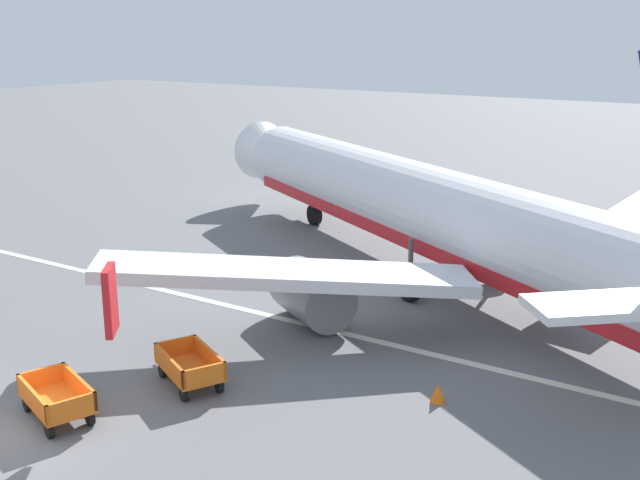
{
  "coord_description": "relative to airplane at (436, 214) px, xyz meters",
  "views": [
    {
      "loc": [
        16.85,
        -11.48,
        10.59
      ],
      "look_at": [
        1.57,
        12.47,
        2.8
      ],
      "focal_mm": 43.28,
      "sensor_mm": 36.0,
      "label": 1
    }
  ],
  "objects": [
    {
      "name": "ground_plane",
      "position": [
        -3.95,
        -17.88,
        -3.05
      ],
      "size": [
        220.0,
        220.0,
        0.0
      ],
      "primitive_type": "plane",
      "color": "slate"
    },
    {
      "name": "apron_stripe",
      "position": [
        -3.95,
        -7.08,
        -3.05
      ],
      "size": [
        120.0,
        0.36,
        0.01
      ],
      "primitive_type": "cube",
      "color": "silver",
      "rests_on": "ground"
    },
    {
      "name": "airplane",
      "position": [
        0.0,
        0.0,
        0.0
      ],
      "size": [
        34.11,
        28.43,
        11.34
      ],
      "color": "silver",
      "rests_on": "ground"
    },
    {
      "name": "baggage_cart_second_in_row",
      "position": [
        -3.9,
        -16.77,
        -2.45
      ],
      "size": [
        3.59,
        2.17,
        1.07
      ],
      "color": "orange",
      "rests_on": "ground"
    },
    {
      "name": "baggage_cart_third_in_row",
      "position": [
        -2.18,
        -13.16,
        -2.45
      ],
      "size": [
        3.5,
        2.39,
        1.07
      ],
      "color": "orange",
      "rests_on": "ground"
    },
    {
      "name": "traffic_cone_near_plane",
      "position": [
        4.74,
        -10.13,
        -2.77
      ],
      "size": [
        0.44,
        0.44,
        0.58
      ],
      "primitive_type": "cone",
      "color": "orange",
      "rests_on": "ground"
    }
  ]
}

